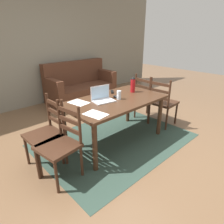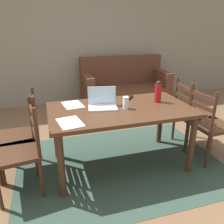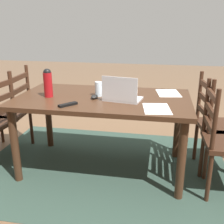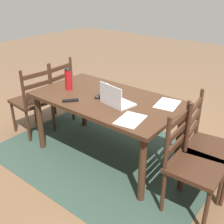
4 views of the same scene
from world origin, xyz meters
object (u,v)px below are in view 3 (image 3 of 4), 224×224
(drinking_glass, at_px, (99,89))
(chair_left_near, at_px, (219,126))
(laptop, at_px, (122,95))
(dining_table, at_px, (103,106))
(computer_mouse, at_px, (94,97))
(water_bottle, at_px, (48,82))
(chair_right_near, at_px, (9,112))
(tv_remote, at_px, (68,105))

(drinking_glass, bearing_deg, chair_left_near, -172.86)
(laptop, bearing_deg, dining_table, -25.58)
(dining_table, distance_m, computer_mouse, 0.14)
(chair_left_near, xyz_separation_m, water_bottle, (1.59, 0.25, 0.41))
(chair_right_near, bearing_deg, computer_mouse, 166.72)
(chair_right_near, distance_m, chair_left_near, 2.19)
(chair_right_near, distance_m, tv_remote, 1.04)
(laptop, bearing_deg, computer_mouse, -7.33)
(dining_table, height_order, water_bottle, water_bottle)
(chair_right_near, bearing_deg, water_bottle, 156.33)
(water_bottle, bearing_deg, chair_right_near, -23.67)
(tv_remote, bearing_deg, chair_left_near, 59.37)
(chair_right_near, xyz_separation_m, computer_mouse, (-1.03, 0.24, 0.29))
(dining_table, relative_size, water_bottle, 6.10)
(dining_table, bearing_deg, chair_left_near, -170.87)
(laptop, distance_m, tv_remote, 0.48)
(laptop, relative_size, drinking_glass, 2.59)
(chair_right_near, height_order, tv_remote, chair_right_near)
(dining_table, xyz_separation_m, tv_remote, (0.23, 0.31, 0.10))
(water_bottle, xyz_separation_m, computer_mouse, (-0.43, -0.02, -0.12))
(chair_left_near, bearing_deg, computer_mouse, 11.45)
(chair_left_near, height_order, water_bottle, water_bottle)
(chair_right_near, height_order, drinking_glass, chair_right_near)
(drinking_glass, xyz_separation_m, tv_remote, (0.18, 0.35, -0.06))
(chair_right_near, bearing_deg, laptop, 167.88)
(water_bottle, bearing_deg, dining_table, -171.23)
(computer_mouse, xyz_separation_m, tv_remote, (0.16, 0.26, -0.01))
(water_bottle, relative_size, computer_mouse, 2.64)
(chair_left_near, xyz_separation_m, laptop, (0.90, 0.27, 0.33))
(water_bottle, bearing_deg, computer_mouse, -177.62)
(dining_table, xyz_separation_m, chair_left_near, (-1.10, -0.18, -0.18))
(computer_mouse, bearing_deg, chair_right_near, -11.46)
(chair_left_near, distance_m, drinking_glass, 1.20)
(dining_table, xyz_separation_m, drinking_glass, (0.05, -0.03, 0.16))
(water_bottle, distance_m, computer_mouse, 0.45)
(chair_right_near, height_order, water_bottle, water_bottle)
(laptop, relative_size, tv_remote, 2.08)
(drinking_glass, bearing_deg, laptop, 152.33)
(chair_left_near, bearing_deg, chair_right_near, -0.23)
(chair_left_near, bearing_deg, drinking_glass, 7.14)
(dining_table, height_order, laptop, laptop)
(dining_table, height_order, chair_left_near, chair_left_near)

